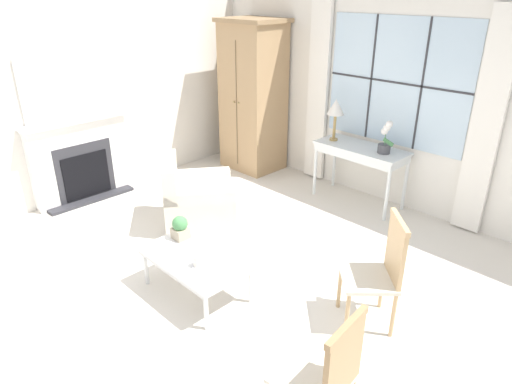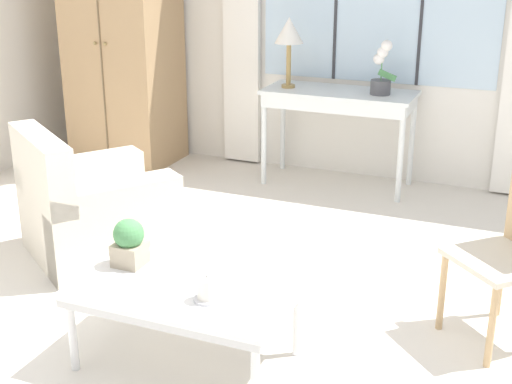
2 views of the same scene
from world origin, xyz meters
name	(u,v)px [view 1 (image 1 of 2)]	position (x,y,z in m)	size (l,w,h in m)	color
ground_plane	(215,292)	(0.00, 0.00, 0.00)	(14.00, 14.00, 0.00)	silver
wall_back_windowed	(395,98)	(0.00, 3.02, 1.40)	(7.20, 0.14, 2.80)	silver
wall_left	(101,90)	(-3.03, 0.60, 1.40)	(0.06, 7.20, 2.80)	silver
fireplace	(80,153)	(-2.91, 0.12, 0.65)	(0.34, 1.39, 1.92)	#2D2D33
armoire	(253,96)	(-2.14, 2.61, 1.14)	(0.93, 0.74, 2.27)	tan
console_table	(361,153)	(-0.20, 2.68, 0.70)	(1.20, 0.52, 0.78)	silver
table_lamp	(336,108)	(-0.62, 2.64, 1.22)	(0.23, 0.23, 0.56)	#9E7F47
potted_orchid	(385,140)	(0.13, 2.67, 0.95)	(0.20, 0.16, 0.42)	#4C4C51
armchair_upholstered	(197,202)	(-1.24, 0.77, 0.28)	(1.13, 1.14, 0.84)	beige
side_chair_wooden	(381,267)	(1.30, 0.74, 0.56)	(0.62, 0.62, 1.00)	beige
accent_chair_wooden	(327,372)	(1.66, -0.48, 0.54)	(0.48, 0.48, 0.97)	beige
coffee_table	(196,260)	(-0.11, -0.12, 0.37)	(1.03, 0.62, 0.41)	silver
potted_plant_small	(180,227)	(-0.47, -0.02, 0.53)	(0.15, 0.15, 0.24)	tan
pillar_candle	(198,261)	(0.04, -0.21, 0.46)	(0.13, 0.13, 0.12)	silver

